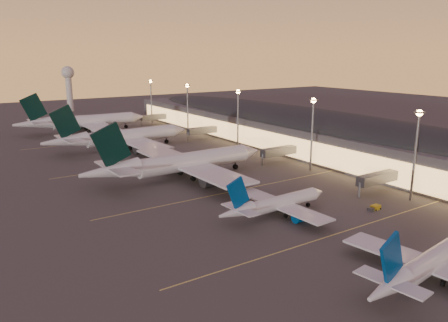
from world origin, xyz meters
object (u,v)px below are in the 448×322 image
Objects in this scene: airliner_narrow_north at (275,204)px; radar_tower at (68,81)px; airliner_wide_far at (83,122)px; airliner_wide_mid at (120,137)px; baggage_tug_c at (374,208)px; airliner_narrow_south at (426,265)px; airliner_wide_near at (180,163)px.

radar_tower is (14.27, 248.14, 18.64)m from airliner_narrow_north.
radar_tower reaches higher than airliner_wide_far.
airliner_wide_mid is 149.79m from radar_tower.
airliner_narrow_north is at bearing 152.90° from baggage_tug_c.
airliner_wide_far reaches higher than baggage_tug_c.
baggage_tug_c is at bearing 43.36° from airliner_narrow_south.
baggage_tug_c is at bearing -63.43° from airliner_wide_near.
airliner_wide_mid is at bearing 101.52° from baggage_tug_c.
radar_tower is (18.39, 204.14, 16.41)m from airliner_wide_near.
airliner_wide_mid is at bearing 84.36° from airliner_narrow_south.
airliner_narrow_north is at bearing -93.29° from radar_tower.
airliner_narrow_north is 1.07× the size of radar_tower.
baggage_tug_c is at bearing -26.42° from airliner_narrow_north.
airliner_wide_near reaches higher than baggage_tug_c.
airliner_wide_mid is at bearing -96.83° from radar_tower.
airliner_wide_far is at bearing 84.10° from airliner_narrow_south.
radar_tower reaches higher than baggage_tug_c.
airliner_narrow_south is at bearing -91.33° from airliner_narrow_north.
airliner_narrow_south is 0.55× the size of airliner_wide_far.
airliner_wide_far is at bearing 97.23° from baggage_tug_c.
airliner_wide_far is at bearing 89.42° from airliner_narrow_north.
radar_tower is at bearing 80.24° from airliner_wide_mid.
airliner_wide_mid is (0.69, 56.31, -0.01)m from airliner_wide_near.
airliner_narrow_north is 0.51× the size of airliner_wide_far.
airliner_wide_near is at bearing 93.24° from airliner_narrow_north.
airliner_wide_near is 2.04× the size of radar_tower.
airliner_narrow_south reaches higher than baggage_tug_c.
airliner_wide_mid is 15.82× the size of baggage_tug_c.
airliner_wide_near reaches higher than airliner_wide_mid.
radar_tower is (13.72, 289.23, 18.39)m from airliner_narrow_south.
airliner_narrow_north is 100.39m from airliner_wide_mid.
airliner_narrow_south is at bearing -132.17° from baggage_tug_c.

